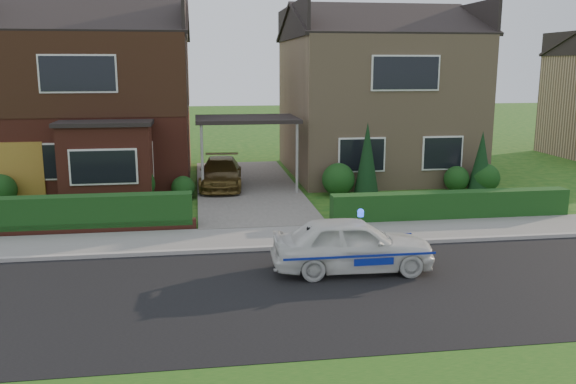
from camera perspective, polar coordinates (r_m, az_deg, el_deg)
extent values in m
plane|color=#154B14|center=(12.94, 0.27, -9.47)|extent=(120.00, 120.00, 0.00)
cube|color=black|center=(12.94, 0.27, -9.47)|extent=(60.00, 6.00, 0.02)
cube|color=#9E9993|center=(15.77, -1.43, -5.28)|extent=(60.00, 0.16, 0.12)
cube|color=slate|center=(16.78, -1.87, -4.27)|extent=(60.00, 2.00, 0.10)
cube|color=#666059|center=(23.45, -3.82, 0.39)|extent=(3.80, 12.00, 0.12)
cube|color=maroon|center=(26.28, -17.28, 7.37)|extent=(7.20, 8.00, 5.80)
cube|color=white|center=(22.83, -22.47, 2.61)|extent=(1.80, 0.08, 1.30)
cube|color=white|center=(22.27, -14.54, 2.93)|extent=(1.60, 0.08, 1.30)
cube|color=white|center=(22.25, -19.07, 10.42)|extent=(2.60, 0.08, 1.30)
cube|color=black|center=(26.22, -17.48, 10.53)|extent=(7.26, 8.06, 2.90)
cube|color=maroon|center=(21.70, -16.60, 2.45)|extent=(3.00, 1.40, 2.70)
cube|color=black|center=(21.53, -16.82, 6.18)|extent=(3.20, 1.60, 0.14)
cube|color=tan|center=(27.08, 8.00, 7.90)|extent=(7.20, 8.00, 5.80)
cube|color=white|center=(22.95, 6.91, 3.48)|extent=(1.80, 0.08, 1.30)
cube|color=white|center=(23.99, 14.24, 3.56)|extent=(1.60, 0.08, 1.30)
cube|color=white|center=(23.19, 10.94, 10.88)|extent=(2.60, 0.08, 1.30)
cube|color=black|center=(23.08, -3.91, 6.83)|extent=(3.80, 3.00, 0.14)
cylinder|color=gray|center=(21.77, -8.03, 2.86)|extent=(0.10, 0.10, 2.70)
cylinder|color=gray|center=(22.06, 0.84, 3.09)|extent=(0.10, 0.10, 2.70)
cube|color=olive|center=(23.09, -24.50, 1.66)|extent=(2.20, 0.10, 2.10)
cube|color=maroon|center=(18.23, -20.78, -3.31)|extent=(7.70, 0.25, 0.36)
cube|color=#123916|center=(18.42, -20.65, -3.73)|extent=(7.50, 0.55, 0.90)
cube|color=#123916|center=(19.45, 14.93, -2.56)|extent=(7.50, 0.55, 0.80)
sphere|color=#123916|center=(22.81, -25.30, 0.17)|extent=(1.08, 1.08, 1.08)
sphere|color=#123916|center=(21.70, -14.05, 0.74)|extent=(1.32, 1.32, 1.32)
sphere|color=#123916|center=(21.94, -9.79, 0.41)|extent=(0.84, 0.84, 0.84)
sphere|color=#123916|center=(22.28, 4.73, 1.18)|extent=(1.20, 1.20, 1.20)
sphere|color=#123916|center=(23.86, 15.50, 1.21)|extent=(0.96, 0.96, 0.96)
sphere|color=#123916|center=(24.01, 17.97, 1.27)|extent=(1.08, 1.08, 1.08)
cone|color=black|center=(22.22, 7.39, 2.93)|extent=(0.90, 0.90, 2.60)
cone|color=black|center=(23.83, 17.63, 2.58)|extent=(0.90, 0.90, 2.20)
imported|color=silver|center=(14.16, 6.03, -4.93)|extent=(1.63, 3.77, 1.27)
sphere|color=#193FF2|center=(14.02, 6.83, -2.10)|extent=(0.17, 0.17, 0.17)
cube|color=navy|center=(13.48, 6.83, -6.04)|extent=(3.42, 0.02, 0.05)
cube|color=navy|center=(14.87, 5.31, -4.29)|extent=(3.42, 0.02, 0.05)
ellipsoid|color=black|center=(13.77, 1.95, -4.21)|extent=(0.22, 0.17, 0.21)
sphere|color=white|center=(13.72, 2.06, -4.32)|extent=(0.11, 0.11, 0.11)
sphere|color=black|center=(13.72, 2.05, -3.67)|extent=(0.13, 0.13, 0.13)
cone|color=black|center=(13.70, 1.86, -3.41)|extent=(0.04, 0.04, 0.05)
cone|color=black|center=(13.72, 2.23, -3.39)|extent=(0.04, 0.04, 0.05)
imported|color=brown|center=(23.26, -6.30, 1.79)|extent=(1.81, 3.91, 1.11)
imported|color=gray|center=(18.45, -10.31, -1.99)|extent=(0.44, 0.44, 0.71)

